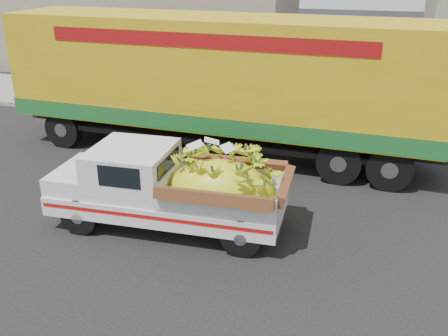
% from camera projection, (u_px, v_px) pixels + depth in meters
% --- Properties ---
extents(ground, '(100.00, 100.00, 0.00)m').
position_uv_depth(ground, '(122.00, 209.00, 11.18)').
color(ground, black).
rests_on(ground, ground).
extents(curb, '(60.00, 0.25, 0.15)m').
position_uv_depth(curb, '(212.00, 122.00, 16.82)').
color(curb, gray).
rests_on(curb, ground).
extents(sidewalk, '(60.00, 4.00, 0.14)m').
position_uv_depth(sidewalk, '(230.00, 106.00, 18.67)').
color(sidewalk, gray).
rests_on(sidewalk, ground).
extents(building_left, '(18.00, 6.00, 5.00)m').
position_uv_depth(building_left, '(111.00, 16.00, 25.10)').
color(building_left, gray).
rests_on(building_left, ground).
extents(pickup_truck, '(4.85, 1.99, 1.67)m').
position_uv_depth(pickup_truck, '(185.00, 188.00, 10.06)').
color(pickup_truck, black).
rests_on(pickup_truck, ground).
extents(semi_trailer, '(12.03, 2.93, 3.80)m').
position_uv_depth(semi_trailer, '(220.00, 80.00, 13.58)').
color(semi_trailer, black).
rests_on(semi_trailer, ground).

